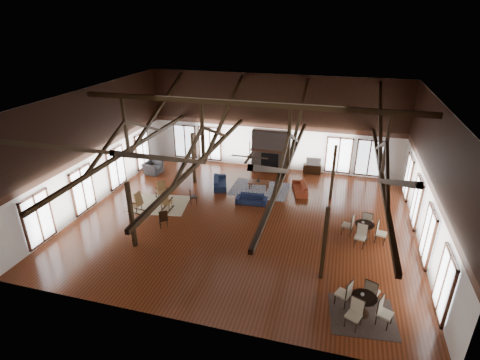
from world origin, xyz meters
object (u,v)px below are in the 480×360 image
(cafe_table_near, at_px, (363,302))
(tv_console, at_px, (312,169))
(sofa_navy_front, at_px, (251,199))
(coffee_table, at_px, (259,183))
(cafe_table_far, at_px, (364,228))
(sofa_navy_left, at_px, (220,182))
(sofa_orange, at_px, (300,188))
(armchair, at_px, (153,168))

(cafe_table_near, xyz_separation_m, tv_console, (-2.81, 11.83, -0.23))
(sofa_navy_front, height_order, coffee_table, sofa_navy_front)
(cafe_table_far, relative_size, tv_console, 1.81)
(sofa_navy_left, relative_size, sofa_orange, 1.05)
(coffee_table, bearing_deg, sofa_orange, -0.66)
(coffee_table, distance_m, armchair, 7.01)
(sofa_navy_left, distance_m, sofa_orange, 4.63)
(sofa_orange, xyz_separation_m, armchair, (-9.33, 0.26, 0.10))
(sofa_orange, relative_size, coffee_table, 1.39)
(sofa_navy_left, xyz_separation_m, coffee_table, (2.27, 0.25, 0.13))
(sofa_navy_front, distance_m, cafe_table_near, 8.77)
(sofa_navy_front, xyz_separation_m, cafe_table_near, (5.53, -6.81, 0.27))
(sofa_navy_left, relative_size, tv_console, 1.68)
(sofa_orange, distance_m, cafe_table_near, 9.46)
(sofa_navy_front, bearing_deg, sofa_orange, 37.67)
(armchair, height_order, tv_console, armchair)
(tv_console, bearing_deg, sofa_orange, -97.68)
(sofa_orange, bearing_deg, cafe_table_far, 24.64)
(cafe_table_far, bearing_deg, sofa_navy_left, 156.17)
(sofa_navy_front, distance_m, tv_console, 5.71)
(cafe_table_near, distance_m, cafe_table_far, 4.88)
(coffee_table, height_order, armchair, armchair)
(cafe_table_near, bearing_deg, coffee_table, 122.67)
(sofa_navy_front, relative_size, tv_console, 1.51)
(coffee_table, relative_size, armchair, 1.14)
(coffee_table, height_order, tv_console, tv_console)
(sofa_orange, bearing_deg, sofa_navy_front, -63.18)
(coffee_table, xyz_separation_m, armchair, (-6.99, 0.52, -0.04))
(armchair, relative_size, cafe_table_near, 0.57)
(coffee_table, distance_m, cafe_table_far, 6.82)
(sofa_navy_left, height_order, cafe_table_far, cafe_table_far)
(cafe_table_near, bearing_deg, cafe_table_far, 88.34)
(sofa_navy_front, distance_m, coffee_table, 1.84)
(sofa_navy_left, bearing_deg, cafe_table_far, -132.08)
(cafe_table_near, bearing_deg, sofa_orange, 109.83)
(armchair, bearing_deg, cafe_table_near, -122.01)
(sofa_navy_front, bearing_deg, tv_console, 57.26)
(sofa_navy_front, xyz_separation_m, coffee_table, (-0.01, 1.84, 0.16))
(sofa_orange, height_order, armchair, armchair)
(cafe_table_near, height_order, tv_console, cafe_table_near)
(sofa_navy_front, bearing_deg, coffee_table, 86.04)
(sofa_navy_front, relative_size, coffee_table, 1.32)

